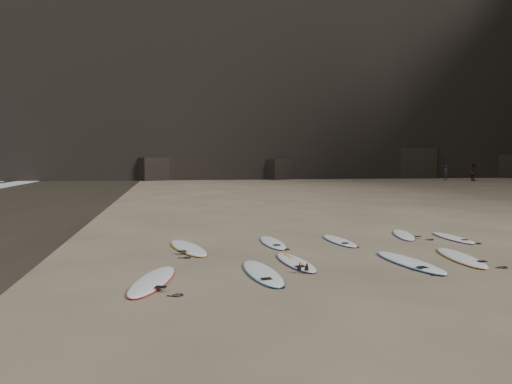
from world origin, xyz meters
TOP-DOWN VIEW (x-y plane):
  - ground at (0.00, 0.00)m, footprint 240.00×240.00m
  - headland at (23.84, 48.78)m, footprint 170.00×101.00m
  - surfboard_0 at (-4.28, -1.08)m, footprint 1.23×2.68m
  - surfboard_1 at (-1.97, -0.77)m, footprint 0.78×2.60m
  - surfboard_2 at (-0.99, 0.18)m, footprint 0.76×2.35m
  - surfboard_3 at (1.67, -0.31)m, footprint 0.93×2.76m
  - surfboard_4 at (3.20, 0.00)m, footprint 0.98×2.63m
  - surfboard_5 at (-3.44, 2.50)m, footprint 1.28×2.81m
  - surfboard_6 at (-0.97, 2.94)m, footprint 0.60×2.32m
  - surfboard_7 at (1.06, 2.91)m, footprint 0.67×2.28m
  - surfboard_8 at (3.48, 3.64)m, footprint 1.14×2.32m
  - surfboard_9 at (4.72, 2.84)m, footprint 0.58×2.25m
  - person_a at (25.86, 38.87)m, footprint 0.68×0.53m
  - person_b at (27.98, 37.03)m, footprint 0.82×1.00m

SIDE VIEW (x-z plane):
  - ground at x=0.00m, z-range 0.00..0.00m
  - surfboard_9 at x=4.72m, z-range 0.00..0.08m
  - surfboard_7 at x=1.06m, z-range 0.00..0.08m
  - surfboard_8 at x=3.48m, z-range 0.00..0.08m
  - surfboard_2 at x=-0.99m, z-range 0.00..0.08m
  - surfboard_6 at x=-0.97m, z-range 0.00..0.08m
  - surfboard_4 at x=3.20m, z-range 0.00..0.09m
  - surfboard_1 at x=-1.97m, z-range 0.00..0.09m
  - surfboard_0 at x=-4.28m, z-range 0.00..0.09m
  - surfboard_3 at x=1.67m, z-range 0.00..0.10m
  - surfboard_5 at x=-3.44m, z-range 0.00..0.10m
  - person_a at x=25.86m, z-range 0.00..1.65m
  - person_b at x=27.98m, z-range 0.00..1.89m
  - headland at x=23.84m, z-range -10.71..52.76m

